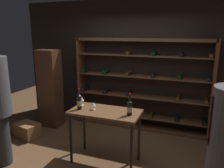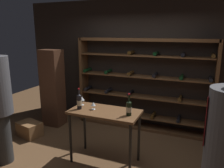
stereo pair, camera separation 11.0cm
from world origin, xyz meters
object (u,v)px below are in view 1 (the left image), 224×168
display_cabinet (50,89)px  wine_glass_stemmed_center (82,99)px  wine_crate (27,130)px  wine_bottle_amber_reserve (130,108)px  wine_rack (141,85)px  tasting_table (105,117)px  wine_bottle_red_label (79,102)px  wine_glass_stemmed_left (93,104)px

display_cabinet → wine_glass_stemmed_center: 1.51m
wine_crate → wine_bottle_amber_reserve: (2.24, -0.29, 0.86)m
wine_rack → wine_crate: bearing=-148.4°
wine_crate → wine_glass_stemmed_center: bearing=-5.8°
tasting_table → display_cabinet: (-1.72, 0.95, 0.09)m
wine_crate → wine_bottle_amber_reserve: wine_bottle_amber_reserve is taller
wine_bottle_red_label → display_cabinet: bearing=141.9°
wine_glass_stemmed_center → wine_crate: bearing=174.2°
wine_bottle_amber_reserve → wine_glass_stemmed_left: wine_bottle_amber_reserve is taller
wine_crate → wine_glass_stemmed_center: (1.36, -0.14, 0.86)m
wine_rack → wine_bottle_red_label: wine_rack is taller
wine_rack → tasting_table: 1.54m
wine_rack → wine_glass_stemmed_center: (-0.70, -1.40, 0.02)m
wine_bottle_amber_reserve → display_cabinet: bearing=155.2°
tasting_table → wine_bottle_amber_reserve: size_ratio=3.27×
display_cabinet → wine_bottle_amber_reserve: size_ratio=5.08×
wine_bottle_amber_reserve → wine_glass_stemmed_center: wine_bottle_amber_reserve is taller
wine_rack → wine_glass_stemmed_left: size_ratio=23.97×
wine_rack → wine_glass_stemmed_center: size_ratio=19.49×
tasting_table → wine_bottle_amber_reserve: wine_bottle_amber_reserve is taller
wine_rack → wine_crate: (-2.06, -1.26, -0.84)m
wine_rack → wine_bottle_amber_reserve: size_ratio=8.58×
wine_rack → wine_crate: size_ratio=6.11×
display_cabinet → wine_rack: bearing=16.2°
wine_rack → wine_glass_stemmed_center: wine_rack is taller
display_cabinet → wine_glass_stemmed_left: (1.52, -0.96, 0.11)m
wine_bottle_amber_reserve → wine_bottle_red_label: bearing=-177.4°
wine_crate → wine_glass_stemmed_center: 1.61m
wine_crate → wine_bottle_red_label: (1.41, -0.32, 0.87)m
wine_crate → display_cabinet: size_ratio=0.28×
tasting_table → wine_glass_stemmed_center: (-0.47, 0.11, 0.22)m
tasting_table → wine_glass_stemmed_left: 0.28m
wine_glass_stemmed_left → wine_bottle_red_label: bearing=-163.5°
tasting_table → wine_rack: bearing=81.5°
tasting_table → wine_glass_stemmed_center: wine_glass_stemmed_center is taller
wine_rack → wine_bottle_red_label: (-0.64, -1.59, 0.04)m
wine_bottle_red_label → wine_glass_stemmed_center: size_ratio=2.31×
wine_crate → wine_glass_stemmed_center: wine_glass_stemmed_center is taller
tasting_table → wine_bottle_red_label: wine_bottle_red_label is taller
wine_bottle_red_label → wine_glass_stemmed_left: wine_bottle_red_label is taller
display_cabinet → wine_bottle_amber_reserve: 2.35m
display_cabinet → wine_bottle_amber_reserve: (2.13, -0.99, 0.14)m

